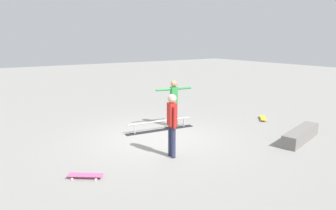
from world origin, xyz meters
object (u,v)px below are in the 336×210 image
grind_rail (160,126)px  loose_skateboard_pink (85,175)px  bystander_red_shirt (172,122)px  loose_skateboard_yellow (263,118)px  skateboard_main (172,124)px  skate_ledge (301,135)px  skater_main (174,100)px

grind_rail → loose_skateboard_pink: grind_rail is taller
bystander_red_shirt → loose_skateboard_yellow: (-5.13, -1.12, -0.90)m
grind_rail → skateboard_main: size_ratio=3.21×
skate_ledge → skater_main: (2.44, -3.49, 0.79)m
skate_ledge → skater_main: bearing=-55.0°
skateboard_main → bystander_red_shirt: bearing=-155.3°
skate_ledge → skateboard_main: (2.46, -3.54, -0.12)m
grind_rail → skateboard_main: bearing=-156.2°
grind_rail → skate_ledge: bearing=140.1°
bystander_red_shirt → loose_skateboard_pink: 2.54m
grind_rail → skater_main: size_ratio=1.50×
loose_skateboard_yellow → skater_main: bearing=115.5°
skate_ledge → bystander_red_shirt: bearing=-16.0°
loose_skateboard_yellow → skateboard_main: bearing=114.8°
loose_skateboard_pink → skate_ledge: bearing=-154.4°
skater_main → loose_skateboard_pink: size_ratio=2.21×
bystander_red_shirt → loose_skateboard_pink: bearing=-82.3°
skater_main → loose_skateboard_pink: (4.02, 2.29, -0.91)m
skate_ledge → loose_skateboard_pink: (6.46, -1.19, -0.12)m
grind_rail → skate_ledge: size_ratio=1.18×
bystander_red_shirt → skate_ledge: bearing=82.3°
bystander_red_shirt → loose_skateboard_yellow: bearing=110.6°
bystander_red_shirt → grind_rail: bearing=164.1°
skater_main → loose_skateboard_yellow: 3.79m
skate_ledge → bystander_red_shirt: size_ratio=1.25×
loose_skateboard_pink → loose_skateboard_yellow: 7.58m
skater_main → loose_skateboard_pink: bearing=-141.0°
skateboard_main → loose_skateboard_pink: 4.64m
bystander_red_shirt → skater_main: bearing=152.8°
skater_main → skateboard_main: size_ratio=2.14×
skateboard_main → loose_skateboard_pink: same height
grind_rail → loose_skateboard_yellow: grind_rail is taller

